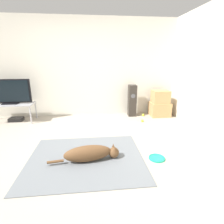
% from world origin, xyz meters
% --- Properties ---
extents(ground_plane, '(12.00, 12.00, 0.00)m').
position_xyz_m(ground_plane, '(0.00, 0.00, 0.00)').
color(ground_plane, '#9E9384').
extents(wall_back, '(8.00, 0.06, 2.55)m').
position_xyz_m(wall_back, '(0.00, 2.10, 1.27)').
color(wall_back, beige).
rests_on(wall_back, ground_plane).
extents(area_rug, '(1.78, 1.50, 0.01)m').
position_xyz_m(area_rug, '(0.19, -0.26, 0.01)').
color(area_rug, slate).
rests_on(area_rug, ground_plane).
extents(dog, '(1.08, 0.31, 0.25)m').
position_xyz_m(dog, '(0.26, -0.34, 0.13)').
color(dog, brown).
rests_on(dog, area_rug).
extents(frisbee, '(0.25, 0.25, 0.03)m').
position_xyz_m(frisbee, '(1.30, -0.39, 0.01)').
color(frisbee, '#199E7A').
rests_on(frisbee, ground_plane).
extents(cardboard_box_lower, '(0.52, 0.42, 0.37)m').
position_xyz_m(cardboard_box_lower, '(2.14, 1.74, 0.19)').
color(cardboard_box_lower, tan).
rests_on(cardboard_box_lower, ground_plane).
extents(cardboard_box_upper, '(0.44, 0.36, 0.34)m').
position_xyz_m(cardboard_box_upper, '(2.13, 1.73, 0.54)').
color(cardboard_box_upper, tan).
rests_on(cardboard_box_upper, cardboard_box_lower).
extents(floor_speaker, '(0.21, 0.21, 0.85)m').
position_xyz_m(floor_speaker, '(1.38, 1.84, 0.43)').
color(floor_speaker, '#2D2823').
rests_on(floor_speaker, ground_plane).
extents(tv_stand, '(1.07, 0.49, 0.46)m').
position_xyz_m(tv_stand, '(-1.70, 1.71, 0.41)').
color(tv_stand, '#A8A8AD').
rests_on(tv_stand, ground_plane).
extents(tv, '(1.02, 0.20, 0.60)m').
position_xyz_m(tv, '(-1.70, 1.71, 0.75)').
color(tv, black).
rests_on(tv, tv_stand).
extents(tennis_ball_by_boxes, '(0.07, 0.07, 0.07)m').
position_xyz_m(tennis_ball_by_boxes, '(1.54, 1.30, 0.03)').
color(tennis_ball_by_boxes, '#C6E033').
rests_on(tennis_ball_by_boxes, ground_plane).
extents(tennis_ball_near_speaker, '(0.07, 0.07, 0.07)m').
position_xyz_m(tennis_ball_near_speaker, '(1.69, 1.76, 0.03)').
color(tennis_ball_near_speaker, '#C6E033').
rests_on(tennis_ball_near_speaker, ground_plane).
extents(game_console, '(0.32, 0.22, 0.09)m').
position_xyz_m(game_console, '(-1.63, 1.72, 0.05)').
color(game_console, black).
rests_on(game_console, ground_plane).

